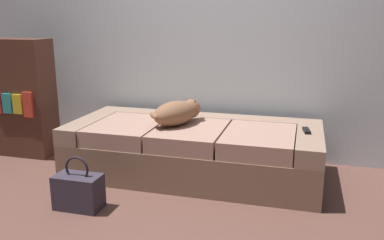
% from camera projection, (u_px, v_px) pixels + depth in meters
% --- Properties ---
extents(ground_plane, '(10.00, 10.00, 0.00)m').
position_uv_depth(ground_plane, '(151.00, 231.00, 2.50)').
color(ground_plane, brown).
extents(back_wall, '(6.40, 0.10, 2.80)m').
position_uv_depth(back_wall, '(212.00, 5.00, 3.66)').
color(back_wall, silver).
rests_on(back_wall, ground).
extents(couch, '(2.05, 0.92, 0.43)m').
position_uv_depth(couch, '(194.00, 150.00, 3.38)').
color(couch, '#82624D').
rests_on(couch, ground).
extents(dog_tan, '(0.40, 0.55, 0.20)m').
position_uv_depth(dog_tan, '(178.00, 112.00, 3.31)').
color(dog_tan, '#8B5D40').
rests_on(dog_tan, couch).
extents(tv_remote, '(0.07, 0.16, 0.02)m').
position_uv_depth(tv_remote, '(306.00, 131.00, 3.10)').
color(tv_remote, black).
rests_on(tv_remote, couch).
extents(handbag, '(0.32, 0.18, 0.38)m').
position_uv_depth(handbag, '(78.00, 191.00, 2.78)').
color(handbag, '#362F3C').
rests_on(handbag, ground).
extents(bookshelf, '(0.56, 0.30, 1.10)m').
position_uv_depth(bookshelf, '(23.00, 98.00, 3.82)').
color(bookshelf, '#4F2E21').
rests_on(bookshelf, ground).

